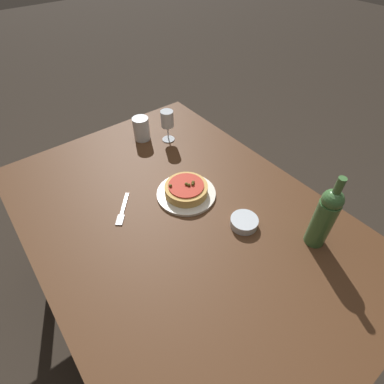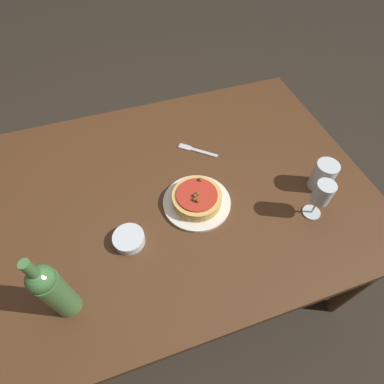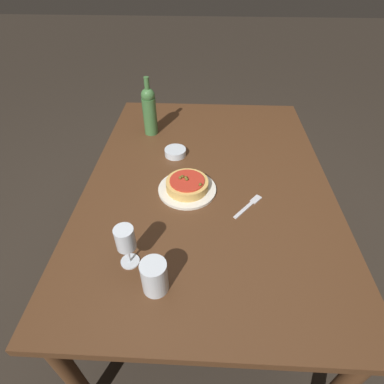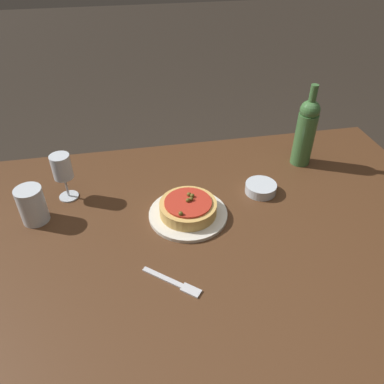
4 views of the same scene
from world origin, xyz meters
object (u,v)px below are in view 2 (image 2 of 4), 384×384
Objects in this scene: dining_table at (169,201)px; wine_bottle at (53,290)px; side_bowl at (129,239)px; dinner_plate at (197,202)px; pizza at (197,198)px; water_cup at (323,176)px; fork at (195,150)px; wine_glass at (322,194)px.

wine_bottle is (0.39, 0.31, 0.20)m from dining_table.
dinner_plate is at bearing -164.23° from side_bowl.
pizza reaches higher than dinner_plate.
water_cup is (-0.55, 0.16, 0.13)m from dining_table.
water_cup is at bearing 179.95° from fork.
water_cup reaches higher than pizza.
side_bowl is at bearing 83.96° from fork.
side_bowl is at bearing 0.41° from water_cup.
fork is at bearing -139.03° from wine_bottle.
dining_table is 14.40× the size of side_bowl.
dining_table is at bearing -29.19° from wine_glass.
wine_glass is 0.66m from side_bowl.
dinner_plate is 2.35× the size of side_bowl.
water_cup is 1.12× the size of side_bowl.
dining_table is at bearing 85.29° from fork.
dinner_plate reaches higher than fork.
water_cup is at bearing 171.53° from pizza.
pizza is at bearing -8.47° from water_cup.
wine_glass is 1.13× the size of fork.
dinner_plate is at bearing -159.94° from pizza.
dining_table is 0.56m from wine_glass.
fork is at bearing -107.71° from pizza.
fork is at bearing -40.29° from water_cup.
wine_bottle is at bearing 25.45° from pizza.
dinner_plate is at bearing -24.24° from wine_glass.
wine_glass is at bearing -176.25° from wine_bottle.
wine_bottle is 2.13× the size of fork.
dining_table is 0.16m from pizza.
dinner_plate is at bearing 112.53° from fork.
pizza is 0.42m from wine_glass.
dinner_plate is 0.54m from wine_bottle.
dinner_plate is 1.72× the size of fork.
wine_bottle is at bearing 35.81° from side_bowl.
side_bowl is 0.73× the size of fork.
water_cup is 0.82× the size of fork.
side_bowl is at bearing -8.40° from wine_glass.
wine_bottle reaches higher than pizza.
wine_glass is 0.53× the size of wine_bottle.
wine_glass reaches higher than water_cup.
wine_glass is (-0.38, 0.17, 0.08)m from pizza.
water_cup is at bearing 171.53° from dinner_plate.
dining_table is 4.97× the size of wine_bottle.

